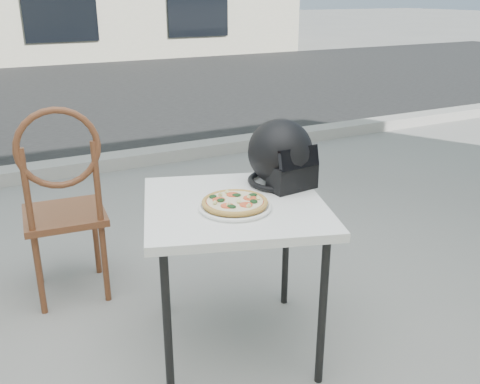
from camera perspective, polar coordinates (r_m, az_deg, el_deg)
name	(u,v)px	position (r m, az deg, el deg)	size (l,w,h in m)	color
ground	(142,379)	(2.49, -10.37, -19.05)	(80.00, 80.00, 0.00)	gray
street_asphalt	(1,101)	(9.01, -24.16, 8.83)	(30.00, 8.00, 0.00)	black
curb	(39,171)	(5.12, -20.66, 2.06)	(30.00, 0.25, 0.12)	#9B9891
cafe_table_main	(235,216)	(2.32, -0.58, -2.60)	(0.96, 0.96, 0.73)	white
plate	(235,207)	(2.22, -0.55, -1.59)	(0.35, 0.35, 0.02)	white
pizza	(235,202)	(2.21, -0.55, -1.09)	(0.34, 0.34, 0.03)	#BD9145
helmet	(281,156)	(2.48, 4.44, 3.84)	(0.33, 0.34, 0.31)	black
cafe_chair_main	(63,196)	(2.86, -18.38, -0.40)	(0.45, 0.45, 1.08)	brown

